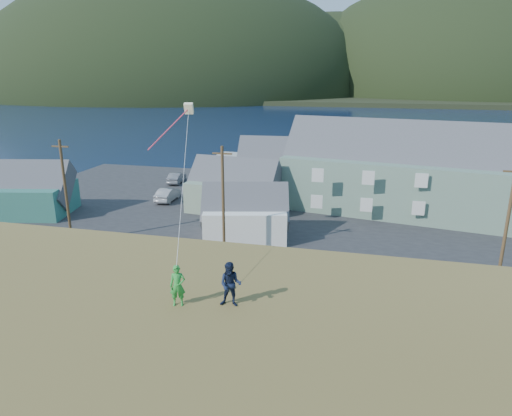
{
  "coord_description": "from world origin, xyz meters",
  "views": [
    {
      "loc": [
        6.37,
        -32.11,
        15.1
      ],
      "look_at": [
        1.49,
        -11.84,
        8.8
      ],
      "focal_mm": 32.0,
      "sensor_mm": 36.0,
      "label": 1
    }
  ],
  "objects_px": {
    "shed_teal": "(28,191)",
    "kite_flyer_green": "(178,286)",
    "shed_palegreen_far": "(281,163)",
    "shed_palegreen_near": "(234,187)",
    "lodge": "(446,174)",
    "wharf": "(286,164)",
    "shed_white": "(245,214)",
    "kite_flyer_navy": "(231,284)"
  },
  "relations": [
    {
      "from": "shed_palegreen_far",
      "to": "kite_flyer_navy",
      "type": "distance_m",
      "value": 47.59
    },
    {
      "from": "shed_teal",
      "to": "kite_flyer_green",
      "type": "height_order",
      "value": "kite_flyer_green"
    },
    {
      "from": "shed_teal",
      "to": "shed_white",
      "type": "bearing_deg",
      "value": -15.8
    },
    {
      "from": "shed_teal",
      "to": "kite_flyer_green",
      "type": "xyz_separation_m",
      "value": [
        29.06,
        -27.12,
        5.28
      ]
    },
    {
      "from": "shed_palegreen_near",
      "to": "lodge",
      "type": "bearing_deg",
      "value": 14.8
    },
    {
      "from": "lodge",
      "to": "shed_teal",
      "type": "height_order",
      "value": "lodge"
    },
    {
      "from": "shed_palegreen_near",
      "to": "kite_flyer_navy",
      "type": "distance_m",
      "value": 35.15
    },
    {
      "from": "shed_palegreen_near",
      "to": "shed_white",
      "type": "height_order",
      "value": "shed_palegreen_near"
    },
    {
      "from": "shed_palegreen_far",
      "to": "kite_flyer_green",
      "type": "bearing_deg",
      "value": -88.22
    },
    {
      "from": "shed_teal",
      "to": "shed_palegreen_far",
      "type": "distance_m",
      "value": 31.34
    },
    {
      "from": "shed_teal",
      "to": "kite_flyer_navy",
      "type": "xyz_separation_m",
      "value": [
        30.86,
        -26.72,
        5.34
      ]
    },
    {
      "from": "shed_palegreen_near",
      "to": "shed_white",
      "type": "bearing_deg",
      "value": -60.62
    },
    {
      "from": "shed_teal",
      "to": "kite_flyer_green",
      "type": "distance_m",
      "value": 40.1
    },
    {
      "from": "shed_teal",
      "to": "shed_palegreen_near",
      "type": "bearing_deg",
      "value": 5.45
    },
    {
      "from": "shed_teal",
      "to": "shed_white",
      "type": "distance_m",
      "value": 24.77
    },
    {
      "from": "shed_palegreen_near",
      "to": "shed_palegreen_far",
      "type": "bearing_deg",
      "value": 84.64
    },
    {
      "from": "wharf",
      "to": "shed_palegreen_near",
      "type": "bearing_deg",
      "value": -93.4
    },
    {
      "from": "kite_flyer_navy",
      "to": "shed_teal",
      "type": "bearing_deg",
      "value": 134.12
    },
    {
      "from": "wharf",
      "to": "shed_white",
      "type": "height_order",
      "value": "shed_white"
    },
    {
      "from": "shed_white",
      "to": "kite_flyer_navy",
      "type": "relative_size",
      "value": 5.5
    },
    {
      "from": "shed_teal",
      "to": "shed_palegreen_near",
      "type": "height_order",
      "value": "shed_teal"
    },
    {
      "from": "wharf",
      "to": "shed_white",
      "type": "xyz_separation_m",
      "value": [
        2.02,
        -33.33,
        1.98
      ]
    },
    {
      "from": "shed_white",
      "to": "kite_flyer_navy",
      "type": "bearing_deg",
      "value": -89.55
    },
    {
      "from": "wharf",
      "to": "shed_palegreen_far",
      "type": "xyz_separation_m",
      "value": [
        1.34,
        -11.56,
        2.55
      ]
    },
    {
      "from": "shed_teal",
      "to": "shed_white",
      "type": "height_order",
      "value": "shed_teal"
    },
    {
      "from": "wharf",
      "to": "shed_white",
      "type": "relative_size",
      "value": 2.92
    },
    {
      "from": "lodge",
      "to": "shed_palegreen_far",
      "type": "height_order",
      "value": "lodge"
    },
    {
      "from": "shed_white",
      "to": "shed_palegreen_far",
      "type": "bearing_deg",
      "value": 78.46
    },
    {
      "from": "wharf",
      "to": "lodge",
      "type": "bearing_deg",
      "value": -46.17
    },
    {
      "from": "kite_flyer_green",
      "to": "kite_flyer_navy",
      "type": "distance_m",
      "value": 1.84
    },
    {
      "from": "shed_palegreen_near",
      "to": "shed_palegreen_far",
      "type": "distance_m",
      "value": 13.76
    },
    {
      "from": "shed_teal",
      "to": "kite_flyer_navy",
      "type": "relative_size",
      "value": 6.29
    },
    {
      "from": "wharf",
      "to": "shed_palegreen_far",
      "type": "bearing_deg",
      "value": -83.39
    },
    {
      "from": "shed_white",
      "to": "kite_flyer_navy",
      "type": "xyz_separation_m",
      "value": [
        6.15,
        -25.07,
        5.58
      ]
    },
    {
      "from": "shed_white",
      "to": "kite_flyer_green",
      "type": "bearing_deg",
      "value": -93.64
    },
    {
      "from": "shed_palegreen_far",
      "to": "shed_palegreen_near",
      "type": "bearing_deg",
      "value": -106.15
    },
    {
      "from": "wharf",
      "to": "shed_palegreen_near",
      "type": "xyz_separation_m",
      "value": [
        -1.49,
        -25.02,
        2.24
      ]
    },
    {
      "from": "shed_teal",
      "to": "kite_flyer_navy",
      "type": "height_order",
      "value": "kite_flyer_navy"
    },
    {
      "from": "shed_palegreen_far",
      "to": "kite_flyer_green",
      "type": "height_order",
      "value": "kite_flyer_green"
    },
    {
      "from": "shed_teal",
      "to": "lodge",
      "type": "bearing_deg",
      "value": 0.85
    },
    {
      "from": "lodge",
      "to": "shed_palegreen_far",
      "type": "relative_size",
      "value": 2.93
    },
    {
      "from": "lodge",
      "to": "shed_palegreen_far",
      "type": "xyz_separation_m",
      "value": [
        -19.54,
        10.19,
        -1.66
      ]
    }
  ]
}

